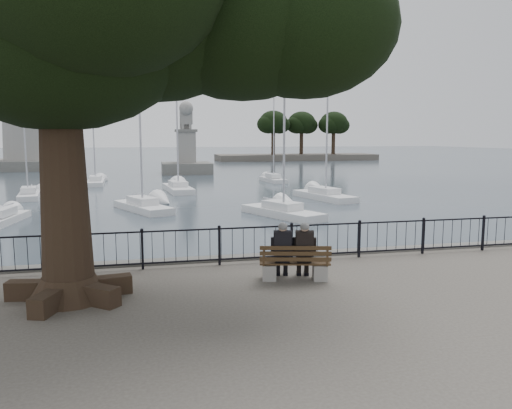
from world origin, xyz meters
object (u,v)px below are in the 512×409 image
object	(u,v)px
person_right	(304,253)
lighthouse	(24,69)
bench	(295,267)
person_left	(282,253)
lion_monument	(186,156)

from	to	relation	value
person_right	lighthouse	world-z (taller)	lighthouse
bench	lighthouse	distance (m)	65.14
person_left	bench	bearing A→B (deg)	-31.41
bench	lion_monument	world-z (taller)	lion_monument
person_left	lighthouse	world-z (taller)	lighthouse
bench	lion_monument	bearing A→B (deg)	88.31
person_left	person_right	xyz separation A→B (m)	(0.50, -0.12, 0.00)
bench	lion_monument	distance (m)	49.26
lighthouse	lion_monument	world-z (taller)	lighthouse
person_right	lighthouse	bearing A→B (deg)	107.05
person_right	lighthouse	size ratio (longest dim) A/B	0.04
bench	lion_monument	size ratio (longest dim) A/B	0.20
lion_monument	person_left	bearing A→B (deg)	-92.00
bench	person_left	size ratio (longest dim) A/B	1.24
person_right	lion_monument	size ratio (longest dim) A/B	0.16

